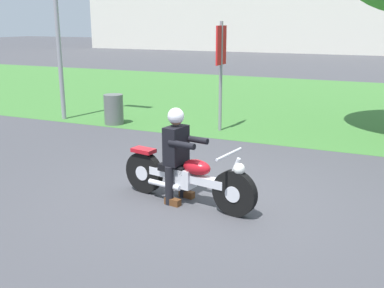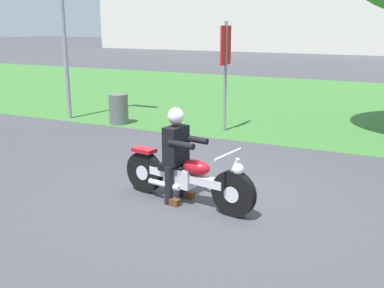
{
  "view_description": "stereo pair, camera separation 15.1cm",
  "coord_description": "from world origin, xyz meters",
  "px_view_note": "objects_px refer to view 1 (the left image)",
  "views": [
    {
      "loc": [
        2.48,
        -5.96,
        2.59
      ],
      "look_at": [
        -0.13,
        -0.1,
        0.85
      ],
      "focal_mm": 42.42,
      "sensor_mm": 36.0,
      "label": 1
    },
    {
      "loc": [
        2.62,
        -5.9,
        2.59
      ],
      "look_at": [
        -0.13,
        -0.1,
        0.85
      ],
      "focal_mm": 42.42,
      "sensor_mm": 36.0,
      "label": 2
    }
  ],
  "objects_px": {
    "motorcycle_lead": "(187,178)",
    "sign_banner": "(221,59)",
    "trash_can": "(114,109)",
    "rider_lead": "(177,148)"
  },
  "relations": [
    {
      "from": "motorcycle_lead",
      "to": "rider_lead",
      "type": "distance_m",
      "value": 0.46
    },
    {
      "from": "trash_can",
      "to": "sign_banner",
      "type": "xyz_separation_m",
      "value": [
        2.77,
        0.45,
        1.34
      ]
    },
    {
      "from": "motorcycle_lead",
      "to": "trash_can",
      "type": "relative_size",
      "value": 2.87
    },
    {
      "from": "trash_can",
      "to": "motorcycle_lead",
      "type": "bearing_deg",
      "value": -45.91
    },
    {
      "from": "motorcycle_lead",
      "to": "sign_banner",
      "type": "relative_size",
      "value": 0.86
    },
    {
      "from": "rider_lead",
      "to": "trash_can",
      "type": "bearing_deg",
      "value": 142.98
    },
    {
      "from": "motorcycle_lead",
      "to": "trash_can",
      "type": "bearing_deg",
      "value": 143.99
    },
    {
      "from": "motorcycle_lead",
      "to": "sign_banner",
      "type": "height_order",
      "value": "sign_banner"
    },
    {
      "from": "trash_can",
      "to": "sign_banner",
      "type": "distance_m",
      "value": 3.11
    },
    {
      "from": "motorcycle_lead",
      "to": "sign_banner",
      "type": "distance_m",
      "value": 4.87
    }
  ]
}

